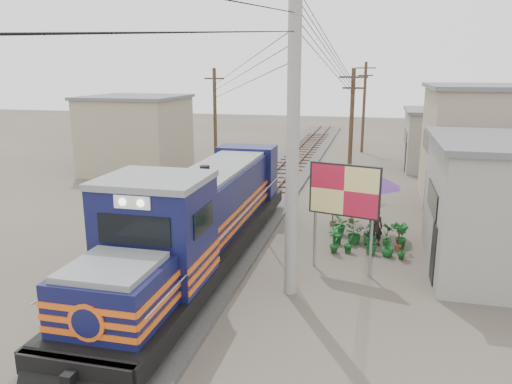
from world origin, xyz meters
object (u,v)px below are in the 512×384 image
(billboard, at_px, (344,193))
(vendor, at_px, (376,227))
(locomotive, at_px, (201,221))
(market_umbrella, at_px, (373,180))

(billboard, xyz_separation_m, vendor, (1.15, 3.03, -2.09))
(locomotive, height_order, market_umbrella, locomotive)
(locomotive, xyz_separation_m, billboard, (4.96, 0.71, 1.13))
(vendor, bearing_deg, billboard, 65.29)
(locomotive, xyz_separation_m, vendor, (6.10, 3.74, -0.96))
(market_umbrella, xyz_separation_m, vendor, (0.23, -1.31, -1.64))
(billboard, xyz_separation_m, market_umbrella, (0.91, 4.34, -0.45))
(locomotive, bearing_deg, billboard, 8.12)
(locomotive, distance_m, market_umbrella, 7.77)
(market_umbrella, distance_m, vendor, 2.11)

